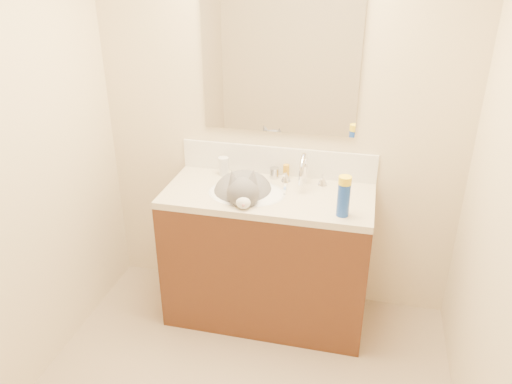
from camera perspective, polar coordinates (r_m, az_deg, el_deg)
The scene contains 16 objects.
room_shell at distance 1.74m, azimuth -5.13°, elevation 4.88°, with size 2.24×2.54×2.52m.
vanity_cabinet at distance 3.08m, azimuth 1.31°, elevation -7.61°, with size 1.20×0.55×0.82m, color #492513.
counter_slab at distance 2.87m, azimuth 1.40°, elevation -0.42°, with size 1.20×0.55×0.04m, color beige.
basin at distance 2.89m, azimuth -1.07°, elevation -1.32°, with size 0.45×0.36×0.14m, color white.
faucet at distance 2.92m, azimuth 5.45°, elevation 2.25°, with size 0.28×0.20×0.21m.
cat at distance 2.87m, azimuth -1.46°, elevation -0.18°, with size 0.46×0.51×0.35m.
backsplash at distance 3.06m, azimuth 2.45°, elevation 3.56°, with size 1.20×0.02×0.18m, color silver.
mirror at distance 2.89m, azimuth 2.68°, elevation 14.46°, with size 0.90×0.02×0.80m, color white.
pill_bottle at distance 3.07m, azimuth -3.73°, elevation 2.96°, with size 0.06×0.06×0.11m, color silver.
pill_label at distance 3.08m, azimuth -3.73°, elevation 2.77°, with size 0.06×0.06×0.04m, color orange.
silver_jar at distance 3.03m, azimuth 2.09°, elevation 2.19°, with size 0.06×0.06×0.06m, color #B7B7BC.
amber_bottle at distance 3.01m, azimuth 3.46°, elevation 2.30°, with size 0.04×0.04×0.09m, color #C48A17.
toothbrush at distance 2.89m, azimuth 3.31°, elevation 0.31°, with size 0.01×0.13×0.01m, color silver.
toothbrush_head at distance 2.89m, azimuth 3.31°, elevation 0.37°, with size 0.01×0.03×0.01m, color #6788DB.
spray_can at distance 2.61m, azimuth 9.96°, elevation -0.89°, with size 0.07×0.07×0.18m, color #1840AC.
spray_cap at distance 2.57m, azimuth 10.15°, elevation 1.32°, with size 0.07×0.07×0.04m, color yellow.
Camera 1 is at (0.53, -1.54, 2.11)m, focal length 35.00 mm.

